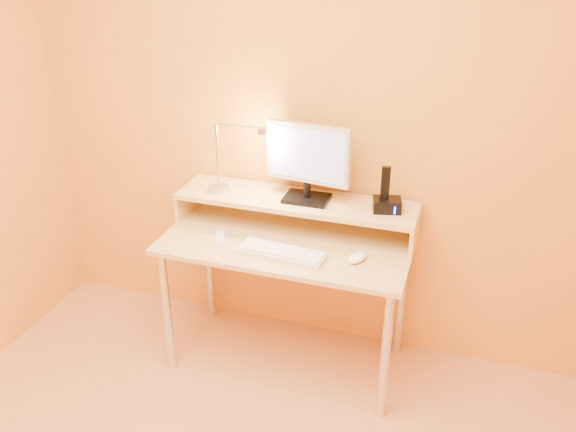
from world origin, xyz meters
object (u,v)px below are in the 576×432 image
(phone_dock, at_px, (387,205))
(mouse, at_px, (357,258))
(keyboard, at_px, (281,253))
(lamp_base, at_px, (219,188))
(monitor_panel, at_px, (308,153))
(remote_control, at_px, (220,239))

(phone_dock, relative_size, mouse, 1.17)
(keyboard, bearing_deg, mouse, 14.01)
(lamp_base, height_order, keyboard, lamp_base)
(lamp_base, bearing_deg, mouse, -15.08)
(phone_dock, relative_size, keyboard, 0.32)
(monitor_panel, distance_m, mouse, 0.55)
(monitor_panel, height_order, phone_dock, monitor_panel)
(mouse, bearing_deg, monitor_panel, 165.68)
(monitor_panel, relative_size, keyboard, 1.03)
(monitor_panel, distance_m, keyboard, 0.49)
(monitor_panel, bearing_deg, phone_dock, 6.18)
(phone_dock, xyz_separation_m, keyboard, (-0.43, -0.29, -0.18))
(monitor_panel, xyz_separation_m, mouse, (0.31, -0.25, -0.38))
(lamp_base, relative_size, mouse, 0.90)
(phone_dock, height_order, mouse, phone_dock)
(keyboard, bearing_deg, monitor_panel, 88.44)
(keyboard, height_order, mouse, mouse)
(monitor_panel, relative_size, phone_dock, 3.25)
(phone_dock, distance_m, keyboard, 0.55)
(lamp_base, xyz_separation_m, mouse, (0.76, -0.21, -0.15))
(lamp_base, bearing_deg, keyboard, -31.99)
(mouse, distance_m, remote_control, 0.67)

